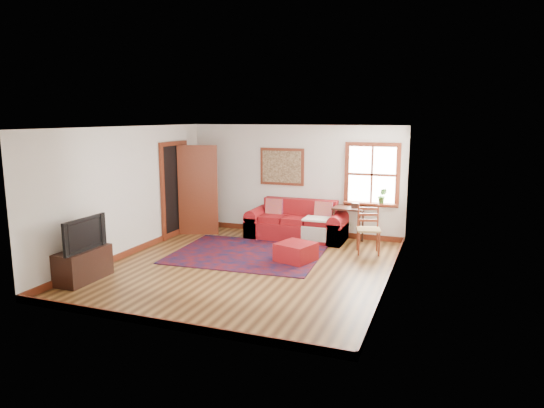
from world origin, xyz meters
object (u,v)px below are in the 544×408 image
at_px(side_table, 349,213).
at_px(ladder_back_chair, 368,227).
at_px(red_ottoman, 296,252).
at_px(red_leather_sofa, 297,226).
at_px(media_cabinet, 83,265).

xyz_separation_m(side_table, ladder_back_chair, (0.52, -0.61, -0.13)).
distance_m(red_ottoman, side_table, 1.88).
xyz_separation_m(red_leather_sofa, red_ottoman, (0.51, -1.69, -0.11)).
height_order(red_ottoman, side_table, side_table).
distance_m(red_leather_sofa, ladder_back_chair, 1.79).
height_order(red_ottoman, ladder_back_chair, ladder_back_chair).
bearing_deg(side_table, red_ottoman, -110.51).
bearing_deg(ladder_back_chair, side_table, 130.47).
bearing_deg(ladder_back_chair, media_cabinet, -141.14).
xyz_separation_m(ladder_back_chair, media_cabinet, (-4.14, -3.33, -0.26)).
height_order(red_leather_sofa, ladder_back_chair, ladder_back_chair).
bearing_deg(red_ottoman, media_cabinet, -124.81).
bearing_deg(side_table, red_leather_sofa, -179.27).
bearing_deg(red_leather_sofa, ladder_back_chair, -19.72).
xyz_separation_m(red_ottoman, side_table, (0.64, 1.71, 0.48)).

